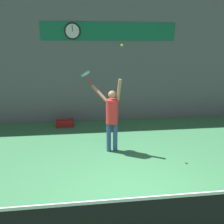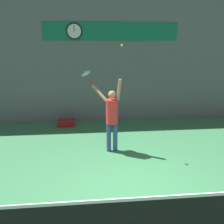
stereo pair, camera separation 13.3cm
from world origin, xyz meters
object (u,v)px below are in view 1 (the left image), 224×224
(tennis_racket, at_px, (86,74))
(tennis_player, at_px, (112,115))
(tennis_ball, at_px, (122,45))
(equipment_bag, at_px, (65,123))
(scoreboard_clock, at_px, (72,31))

(tennis_racket, bearing_deg, tennis_player, -31.77)
(tennis_ball, relative_size, equipment_bag, 0.10)
(tennis_ball, bearing_deg, tennis_racket, 149.73)
(tennis_racket, height_order, equipment_bag, tennis_racket)
(tennis_player, bearing_deg, scoreboard_clock, 112.12)
(tennis_ball, distance_m, equipment_bag, 4.11)
(tennis_player, bearing_deg, tennis_ball, -25.85)
(tennis_player, distance_m, equipment_bag, 2.88)
(tennis_racket, distance_m, equipment_bag, 2.87)
(scoreboard_clock, height_order, equipment_bag, scoreboard_clock)
(tennis_racket, bearing_deg, scoreboard_clock, 100.70)
(tennis_racket, bearing_deg, tennis_ball, -30.27)
(scoreboard_clock, bearing_deg, equipment_bag, -126.32)
(tennis_player, bearing_deg, tennis_racket, 148.23)
(tennis_player, height_order, equipment_bag, tennis_player)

